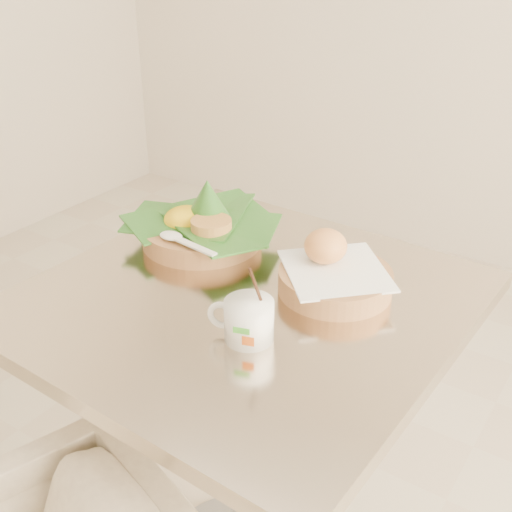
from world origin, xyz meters
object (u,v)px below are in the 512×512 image
Objects in this scene: cafe_table at (246,395)px; coffee_mug at (248,319)px; rice_basket at (202,224)px; bread_basket at (333,275)px.

coffee_mug reaches higher than cafe_table.
coffee_mug is at bearing -40.14° from rice_basket.
rice_basket is 0.30m from bread_basket.
bread_basket is 1.79× the size of coffee_mug.
cafe_table is 0.29m from coffee_mug.
cafe_table is at bearing -32.35° from rice_basket.
cafe_table is 0.34m from rice_basket.
cafe_table is at bearing -139.20° from bread_basket.
cafe_table is 5.66× the size of coffee_mug.
cafe_table is 3.17× the size of bread_basket.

